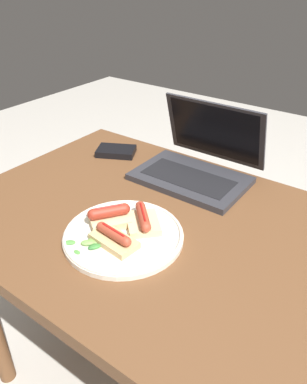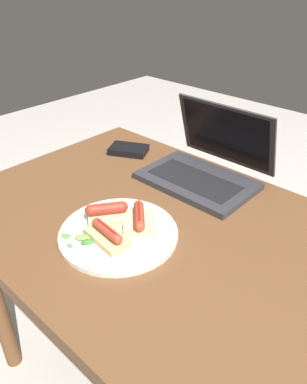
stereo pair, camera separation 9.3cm
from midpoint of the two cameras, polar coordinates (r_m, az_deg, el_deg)
desk at (r=0.94m, az=7.83°, el=-11.13°), size 1.25×0.72×0.70m
laptop at (r=1.10m, az=10.28°, el=3.71°), size 0.32×0.27×0.21m
plate at (r=0.87m, az=-2.32°, el=-6.31°), size 0.28×0.28×0.02m
sausage_toast_left at (r=0.90m, az=-4.20°, el=-3.35°), size 0.12×0.12×0.05m
sausage_toast_middle at (r=0.88m, az=0.82°, el=-4.33°), size 0.12×0.12×0.04m
sausage_toast_right at (r=0.84m, az=-3.93°, el=-6.66°), size 0.12×0.07×0.04m
salad_pile at (r=0.85m, az=-7.63°, el=-7.12°), size 0.09×0.07×0.01m
external_drive at (r=1.26m, az=-1.71°, el=6.42°), size 0.15×0.13×0.02m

